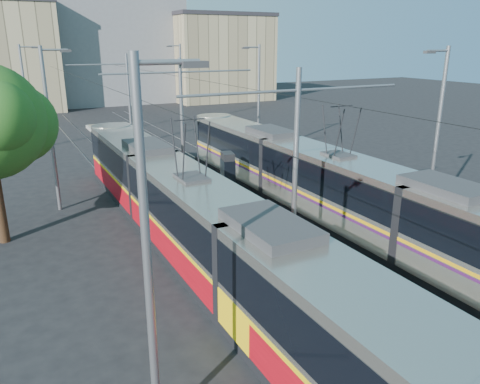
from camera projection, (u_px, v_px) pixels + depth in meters
ground at (466, 377)px, 11.92m from camera, size 160.00×160.00×0.00m
platform at (203, 191)px, 26.24m from camera, size 4.00×50.00×0.30m
tactile_strip_left at (179, 192)px, 25.56m from camera, size 0.70×50.00×0.01m
tactile_strip_right at (226, 185)px, 26.83m from camera, size 0.70×50.00×0.01m
rails at (203, 194)px, 26.28m from camera, size 8.71×70.00×0.03m
tram_left at (193, 219)px, 17.84m from camera, size 2.43×28.18×5.50m
tram_right at (336, 187)px, 21.32m from camera, size 2.43×28.92×5.50m
catenary at (224, 121)px, 22.50m from camera, size 9.20×70.00×7.00m
street_lamps at (176, 110)px, 28.39m from camera, size 15.18×38.22×8.00m
shelter at (228, 172)px, 25.24m from camera, size 0.82×1.11×2.22m
building_centre at (110, 40)px, 66.07m from camera, size 18.36×14.28×16.74m
building_right at (218, 57)px, 67.86m from camera, size 14.28×10.20×12.08m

